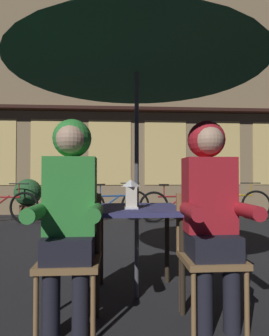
% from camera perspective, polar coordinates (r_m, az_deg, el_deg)
% --- Properties ---
extents(ground_plane, '(60.00, 60.00, 0.00)m').
position_cam_1_polar(ground_plane, '(2.59, 0.44, -24.31)').
color(ground_plane, '#232326').
extents(cafe_table, '(0.72, 0.72, 0.74)m').
position_cam_1_polar(cafe_table, '(2.41, 0.43, -10.21)').
color(cafe_table, navy).
rests_on(cafe_table, ground_plane).
extents(patio_umbrella, '(2.10, 2.10, 2.31)m').
position_cam_1_polar(patio_umbrella, '(2.61, 0.43, 22.36)').
color(patio_umbrella, '#4C4C51').
rests_on(patio_umbrella, ground_plane).
extents(lantern, '(0.11, 0.11, 0.23)m').
position_cam_1_polar(lantern, '(2.29, -0.69, -5.07)').
color(lantern, white).
rests_on(lantern, cafe_table).
extents(chair_left, '(0.40, 0.40, 0.87)m').
position_cam_1_polar(chair_left, '(2.10, -12.48, -15.67)').
color(chair_left, olive).
rests_on(chair_left, ground_plane).
extents(chair_right, '(0.40, 0.40, 0.87)m').
position_cam_1_polar(chair_right, '(2.18, 14.36, -15.14)').
color(chair_right, olive).
rests_on(chair_right, ground_plane).
extents(person_left_hooded, '(0.45, 0.56, 1.40)m').
position_cam_1_polar(person_left_hooded, '(1.98, -12.68, -6.04)').
color(person_left_hooded, black).
rests_on(person_left_hooded, ground_plane).
extents(person_right_hooded, '(0.45, 0.56, 1.40)m').
position_cam_1_polar(person_right_hooded, '(2.07, 14.80, -5.83)').
color(person_right_hooded, black).
rests_on(person_right_hooded, ground_plane).
extents(shopfront_building, '(10.00, 0.93, 6.20)m').
position_cam_1_polar(shopfront_building, '(8.07, 0.49, 13.54)').
color(shopfront_building, '#937A56').
rests_on(shopfront_building, ground_plane).
extents(bicycle_nearest, '(1.65, 0.40, 0.84)m').
position_cam_1_polar(bicycle_nearest, '(6.69, -24.95, -6.94)').
color(bicycle_nearest, black).
rests_on(bicycle_nearest, ground_plane).
extents(bicycle_second, '(1.65, 0.41, 0.84)m').
position_cam_1_polar(bicycle_second, '(6.55, -14.83, -7.15)').
color(bicycle_second, black).
rests_on(bicycle_second, ground_plane).
extents(bicycle_third, '(1.66, 0.37, 0.84)m').
position_cam_1_polar(bicycle_third, '(6.41, -4.30, -7.32)').
color(bicycle_third, black).
rests_on(bicycle_third, ground_plane).
extents(bicycle_fourth, '(1.68, 0.23, 0.84)m').
position_cam_1_polar(bicycle_fourth, '(6.29, 8.39, -7.42)').
color(bicycle_fourth, black).
rests_on(bicycle_fourth, ground_plane).
extents(bicycle_fifth, '(1.67, 0.32, 0.84)m').
position_cam_1_polar(bicycle_fifth, '(6.97, 19.00, -6.77)').
color(bicycle_fifth, black).
rests_on(bicycle_fifth, ground_plane).
extents(potted_plant, '(0.60, 0.60, 0.92)m').
position_cam_1_polar(potted_plant, '(6.86, -20.43, -5.20)').
color(potted_plant, brown).
rests_on(potted_plant, ground_plane).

